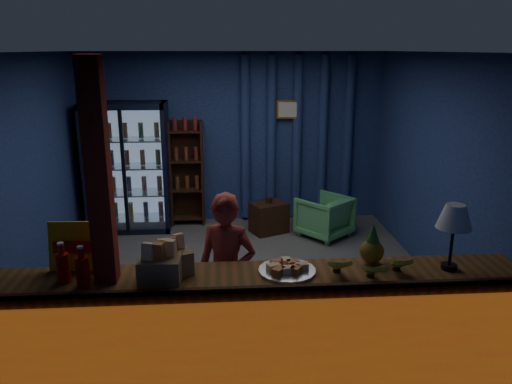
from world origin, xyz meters
TOP-DOWN VIEW (x-y plane):
  - ground at (0.00, 0.00)m, footprint 4.60×4.60m
  - room_walls at (0.00, 0.00)m, footprint 4.60×4.60m
  - counter at (0.00, -1.91)m, footprint 4.40×0.57m
  - support_post at (-1.05, -1.90)m, footprint 0.16×0.16m
  - beverage_cooler at (-1.55, 1.92)m, footprint 1.20×0.62m
  - bottle_shelf at (-0.70, 2.06)m, footprint 0.50×0.28m
  - curtain_folds at (1.00, 2.14)m, footprint 1.74×0.14m
  - framed_picture at (0.85, 2.10)m, footprint 0.36×0.04m
  - shopkeeper at (-0.15, -1.41)m, footprint 0.62×0.51m
  - green_chair at (1.30, 1.32)m, footprint 0.92×0.92m
  - side_table at (0.51, 1.54)m, footprint 0.60×0.54m
  - yellow_sign at (-1.29, -1.69)m, footprint 0.49×0.11m
  - soda_bottles at (-1.28, -1.95)m, footprint 0.26×0.18m
  - snack_box_left at (-0.65, -1.96)m, footprint 0.32×0.27m
  - snack_box_centre at (-0.57, -1.81)m, footprint 0.35×0.33m
  - pastry_tray at (0.32, -1.86)m, footprint 0.45×0.45m
  - banana_bunches at (0.95, -1.96)m, footprint 0.69×0.28m
  - table_lamp at (1.61, -1.90)m, footprint 0.27×0.27m
  - pineapple at (1.03, -1.75)m, footprint 0.19×0.19m

SIDE VIEW (x-z plane):
  - ground at x=0.00m, z-range 0.00..0.00m
  - side_table at x=0.51m, z-range -0.04..0.50m
  - green_chair at x=1.30m, z-range 0.00..0.60m
  - counter at x=0.00m, z-range -0.02..0.97m
  - shopkeeper at x=-0.15m, z-range 0.00..1.46m
  - bottle_shelf at x=-0.70m, z-range -0.01..1.59m
  - beverage_cooler at x=-1.55m, z-range -0.02..1.88m
  - pastry_tray at x=0.32m, z-range 0.94..1.01m
  - banana_bunches at x=0.95m, z-range 0.95..1.10m
  - snack_box_centre at x=-0.57m, z-range 0.91..1.21m
  - snack_box_left at x=-0.65m, z-range 0.90..1.23m
  - soda_bottles at x=-1.28m, z-range 0.92..1.24m
  - pineapple at x=1.03m, z-range 0.92..1.26m
  - yellow_sign at x=-1.29m, z-range 0.95..1.34m
  - support_post at x=-1.05m, z-range 0.00..2.60m
  - curtain_folds at x=1.00m, z-range 0.05..2.55m
  - table_lamp at x=1.61m, z-range 1.10..1.64m
  - room_walls at x=0.00m, z-range -0.73..3.87m
  - framed_picture at x=0.85m, z-range 1.61..1.89m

